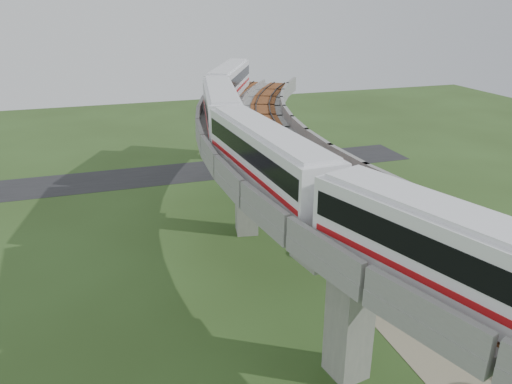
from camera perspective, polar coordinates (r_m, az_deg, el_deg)
ground at (r=40.26m, az=2.04°, el=-10.84°), size 160.00×160.00×0.00m
dirt_lot at (r=44.96m, az=20.19°, el=-8.55°), size 18.00×26.00×0.04m
asphalt_road at (r=66.65m, az=-6.72°, el=2.38°), size 60.00×8.00×0.03m
viaduct at (r=37.70m, az=7.72°, el=1.97°), size 19.58×73.98×11.40m
metro_train at (r=38.02m, az=1.42°, el=7.44°), size 11.95×61.26×3.64m
fence at (r=43.75m, az=14.27°, el=-7.60°), size 3.87×38.73×1.50m
tree_0 at (r=63.63m, az=5.70°, el=3.96°), size 2.80×2.80×3.80m
tree_1 at (r=54.32m, az=4.85°, el=0.34°), size 3.16×3.16×3.42m
tree_2 at (r=44.18m, az=8.59°, el=-5.51°), size 1.96×1.96×2.51m
tree_3 at (r=37.75m, az=15.34°, el=-10.42°), size 1.83×1.83×2.83m
car_white at (r=40.29m, az=17.15°, el=-10.87°), size 1.50×3.30×1.10m
car_red at (r=41.79m, az=25.65°, el=-10.88°), size 3.70×2.14×1.15m
car_dark at (r=49.89m, az=11.19°, el=-3.73°), size 4.50×2.41×1.24m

